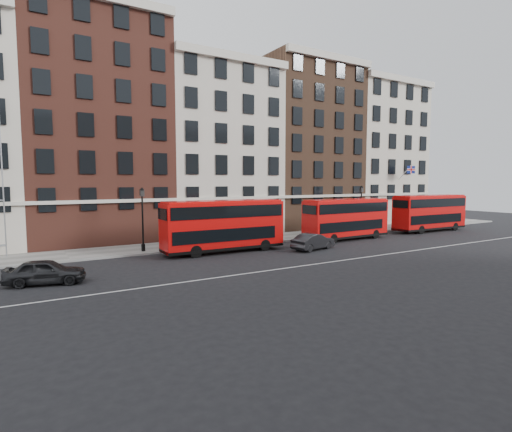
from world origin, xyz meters
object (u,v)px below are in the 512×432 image
bus_b (223,225)px  car_rear (45,272)px  bus_d (430,212)px  traffic_light (420,209)px  bus_c (346,218)px  car_front (313,241)px

bus_b → car_rear: (-13.50, -4.01, -1.61)m
bus_d → traffic_light: (1.92, 2.69, 0.12)m
bus_b → bus_c: 13.89m
bus_b → traffic_light: size_ratio=3.19×
bus_d → traffic_light: bus_d is taller
car_rear → bus_b: bearing=-58.3°
car_front → traffic_light: bearing=-88.7°
bus_c → car_front: (-6.60, -2.88, -1.51)m
bus_d → bus_c: bearing=-178.9°
bus_b → car_front: 8.01m
bus_d → traffic_light: bearing=55.6°
bus_c → traffic_light: bus_c is taller
bus_d → car_front: size_ratio=2.36×
bus_b → traffic_light: 29.35m
traffic_light → bus_c: bearing=-170.0°
car_front → bus_d: bearing=-94.8°
bus_b → car_front: bus_b is taller
bus_c → car_rear: bearing=-173.7°
bus_b → car_front: bearing=-20.5°
car_rear → traffic_light: 43.28m
bus_d → traffic_light: size_ratio=3.16×
bus_b → car_front: size_ratio=2.39×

